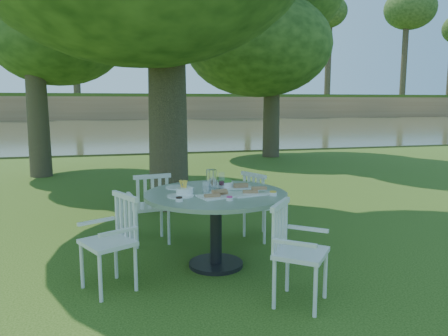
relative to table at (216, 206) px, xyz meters
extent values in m
plane|color=#1E3A0C|center=(0.38, 0.92, -0.63)|extent=(140.00, 140.00, 0.00)
cylinder|color=black|center=(0.00, 0.00, -0.61)|extent=(0.56, 0.56, 0.04)
cylinder|color=black|center=(0.00, 0.00, -0.25)|extent=(0.12, 0.12, 0.69)
cylinder|color=slate|center=(0.00, 0.00, 0.12)|extent=(1.44, 1.44, 0.04)
cylinder|color=silver|center=(1.03, 0.68, -0.43)|extent=(0.03, 0.03, 0.41)
cylinder|color=silver|center=(0.88, 1.01, -0.43)|extent=(0.03, 0.03, 0.41)
cylinder|color=silver|center=(0.73, 0.54, -0.43)|extent=(0.03, 0.03, 0.41)
cylinder|color=silver|center=(0.58, 0.88, -0.43)|extent=(0.03, 0.03, 0.41)
cube|color=silver|center=(0.80, 0.78, -0.20)|extent=(0.52, 0.54, 0.04)
cube|color=silver|center=(0.64, 0.70, -0.01)|extent=(0.20, 0.40, 0.42)
cylinder|color=silver|center=(-0.43, 1.14, -0.42)|extent=(0.03, 0.03, 0.42)
cylinder|color=silver|center=(-0.80, 1.09, -0.42)|extent=(0.03, 0.03, 0.42)
cylinder|color=silver|center=(-0.38, 0.81, -0.42)|extent=(0.03, 0.03, 0.42)
cylinder|color=silver|center=(-0.76, 0.75, -0.42)|extent=(0.03, 0.03, 0.42)
cube|color=silver|center=(-0.59, 0.95, -0.19)|extent=(0.49, 0.45, 0.04)
cube|color=silver|center=(-0.57, 0.76, 0.01)|extent=(0.44, 0.10, 0.43)
cylinder|color=silver|center=(-1.31, -0.22, -0.42)|extent=(0.03, 0.03, 0.42)
cylinder|color=silver|center=(-1.14, -0.56, -0.42)|extent=(0.03, 0.03, 0.42)
cylinder|color=silver|center=(-1.01, -0.07, -0.42)|extent=(0.03, 0.03, 0.42)
cylinder|color=silver|center=(-0.84, -0.41, -0.42)|extent=(0.03, 0.03, 0.42)
cube|color=silver|center=(-1.07, -0.31, -0.19)|extent=(0.55, 0.56, 0.04)
cube|color=silver|center=(-0.91, -0.23, 0.01)|extent=(0.23, 0.40, 0.43)
cylinder|color=silver|center=(0.50, -1.26, -0.42)|extent=(0.03, 0.03, 0.42)
cylinder|color=silver|center=(0.74, -0.97, -0.42)|extent=(0.03, 0.03, 0.42)
cylinder|color=silver|center=(0.24, -1.04, -0.42)|extent=(0.03, 0.03, 0.42)
cylinder|color=silver|center=(0.48, -0.75, -0.42)|extent=(0.03, 0.03, 0.42)
cube|color=silver|center=(0.49, -1.01, -0.19)|extent=(0.58, 0.58, 0.04)
cube|color=silver|center=(0.34, -0.89, 0.01)|extent=(0.30, 0.36, 0.43)
cube|color=white|center=(0.00, -0.18, 0.15)|extent=(0.46, 0.34, 0.02)
cube|color=white|center=(0.32, -0.16, 0.15)|extent=(0.45, 0.31, 0.02)
cube|color=white|center=(0.28, 0.18, 0.15)|extent=(0.34, 0.21, 0.01)
cylinder|color=white|center=(-0.37, -0.09, 0.15)|extent=(0.26, 0.26, 0.01)
cylinder|color=white|center=(-0.34, 0.35, 0.15)|extent=(0.25, 0.25, 0.01)
cylinder|color=white|center=(-0.32, 0.00, 0.18)|extent=(0.17, 0.17, 0.07)
cylinder|color=white|center=(0.16, 0.27, 0.17)|extent=(0.18, 0.18, 0.06)
cylinder|color=silver|center=(-0.01, 0.14, 0.25)|extent=(0.11, 0.11, 0.22)
cylinder|color=white|center=(0.11, 0.18, 0.23)|extent=(0.06, 0.06, 0.17)
cylinder|color=white|center=(-0.10, 0.03, 0.20)|extent=(0.07, 0.07, 0.12)
cylinder|color=white|center=(-0.11, -0.03, 0.20)|extent=(0.07, 0.07, 0.12)
cylinder|color=white|center=(0.04, -0.37, 0.16)|extent=(0.07, 0.07, 0.03)
cylinder|color=white|center=(0.51, -0.27, 0.16)|extent=(0.08, 0.08, 0.03)
cylinder|color=white|center=(0.44, 0.00, 0.16)|extent=(0.06, 0.06, 0.03)
cylinder|color=white|center=(-0.42, -0.29, 0.16)|extent=(0.07, 0.07, 0.03)
ellipsoid|color=#1C3611|center=(-2.58, 6.42, 2.51)|extent=(3.35, 3.35, 2.35)
ellipsoid|color=#1C3611|center=(3.83, 8.54, 2.72)|extent=(3.58, 3.58, 2.50)
cube|color=#373A22|center=(0.38, 23.92, -0.63)|extent=(100.00, 28.00, 0.12)
cube|color=olive|center=(0.38, 39.42, 0.47)|extent=(100.00, 3.00, 2.20)
cube|color=#1E3A0C|center=(0.38, 46.92, 1.72)|extent=(100.00, 18.00, 0.30)
cylinder|color=black|center=(-3.62, 41.42, 8.07)|extent=(0.70, 0.70, 13.00)
cylinder|color=black|center=(5.38, 41.42, 8.07)|extent=(0.70, 0.70, 13.00)
cylinder|color=black|center=(14.38, 41.42, 8.07)|extent=(0.70, 0.70, 13.00)
ellipsoid|color=#1C3611|center=(14.38, 41.42, 11.32)|extent=(5.60, 5.60, 4.48)
cylinder|color=black|center=(23.38, 41.42, 8.07)|extent=(0.70, 0.70, 13.00)
ellipsoid|color=#1C3611|center=(23.38, 41.42, 11.32)|extent=(5.60, 5.60, 4.48)
cylinder|color=black|center=(32.38, 41.42, 8.07)|extent=(0.70, 0.70, 13.00)
ellipsoid|color=#1C3611|center=(32.38, 41.42, 11.32)|extent=(5.60, 5.60, 4.48)
camera|label=1|loc=(-1.01, -4.21, 1.05)|focal=35.00mm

